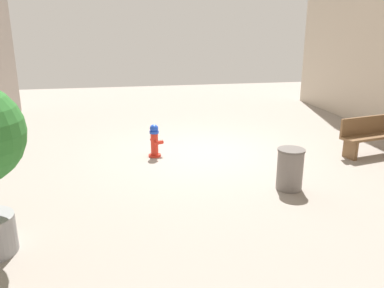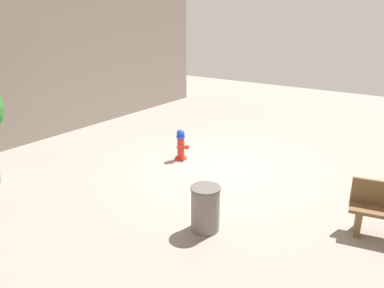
# 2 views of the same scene
# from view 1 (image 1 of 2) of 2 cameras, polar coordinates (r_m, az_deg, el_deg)

# --- Properties ---
(ground_plane) EXTENTS (23.40, 23.40, 0.00)m
(ground_plane) POSITION_cam_1_polar(r_m,az_deg,el_deg) (9.91, 1.74, -1.21)
(ground_plane) COLOR gray
(fire_hydrant) EXTENTS (0.38, 0.41, 0.81)m
(fire_hydrant) POSITION_cam_1_polar(r_m,az_deg,el_deg) (9.52, -5.50, 0.50)
(fire_hydrant) COLOR red
(fire_hydrant) RESTS_ON ground_plane
(bench_near) EXTENTS (1.85, 0.79, 0.95)m
(bench_near) POSITION_cam_1_polar(r_m,az_deg,el_deg) (10.61, 24.86, 1.24)
(bench_near) COLOR brown
(bench_near) RESTS_ON ground_plane
(trash_bin) EXTENTS (0.53, 0.53, 0.82)m
(trash_bin) POSITION_cam_1_polar(r_m,az_deg,el_deg) (7.81, 14.16, -3.58)
(trash_bin) COLOR slate
(trash_bin) RESTS_ON ground_plane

